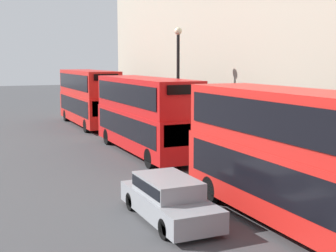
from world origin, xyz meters
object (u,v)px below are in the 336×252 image
Objects in this scene: bus_leading at (310,157)px; bus_third_in_queue at (88,95)px; bus_second_in_queue at (145,112)px; car_hatchback at (168,197)px.

bus_third_in_queue is (0.00, 26.68, 0.06)m from bus_leading.
bus_leading is 13.91m from bus_second_in_queue.
bus_leading reaches higher than bus_second_in_queue.
bus_second_in_queue is 1.00× the size of bus_third_in_queue.
bus_leading is 2.39× the size of car_hatchback.
bus_leading is 26.68m from bus_third_in_queue.
car_hatchback is (-3.40, -23.73, -1.73)m from bus_third_in_queue.
car_hatchback is at bearing -98.15° from bus_third_in_queue.
car_hatchback is at bearing -107.22° from bus_second_in_queue.
bus_second_in_queue is 11.60m from car_hatchback.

